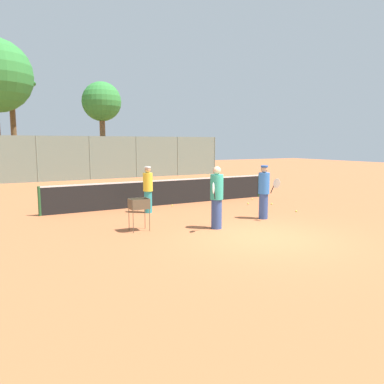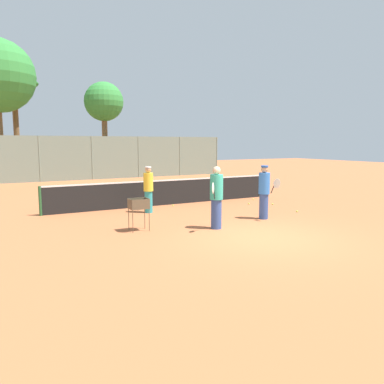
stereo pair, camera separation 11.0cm
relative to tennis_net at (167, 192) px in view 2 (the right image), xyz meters
name	(u,v)px [view 2 (the right image)]	position (x,y,z in m)	size (l,w,h in m)	color
ground_plane	(263,238)	(0.00, -6.29, -0.56)	(80.00, 80.00, 0.00)	#B26038
tennis_net	(167,192)	(0.00, 0.00, 0.00)	(10.04, 0.10, 1.07)	#26592D
back_fence	(92,158)	(0.00, 12.54, 0.98)	(20.99, 0.08, 3.07)	gray
tree_0	(104,103)	(1.66, 15.01, 5.10)	(3.00, 3.00, 7.26)	brown
tree_1	(14,87)	(-4.40, 18.22, 6.25)	(3.58, 3.58, 7.61)	brown
player_white_outfit	(216,197)	(-0.53, -4.73, 0.42)	(0.72, 0.77, 1.90)	#334C8C
player_red_cap	(264,191)	(1.70, -4.26, 0.39)	(0.38, 0.94, 1.84)	#334C8C
player_yellow_shirt	(148,189)	(-1.33, -1.27, 0.34)	(0.50, 0.85, 1.73)	teal
ball_cart	(139,206)	(-2.69, -3.86, 0.17)	(0.56, 0.41, 0.97)	brown
tennis_ball_0	(249,204)	(3.13, -1.56, -0.53)	(0.07, 0.07, 0.07)	#D1E54C
tennis_ball_1	(173,205)	(0.09, -0.42, -0.53)	(0.07, 0.07, 0.07)	#D1E54C
tennis_ball_2	(297,211)	(3.61, -3.89, -0.53)	(0.07, 0.07, 0.07)	#D1E54C
tennis_ball_3	(272,204)	(3.93, -2.13, -0.53)	(0.07, 0.07, 0.07)	#D1E54C
tennis_ball_4	(253,199)	(4.06, -0.67, -0.53)	(0.07, 0.07, 0.07)	#D1E54C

